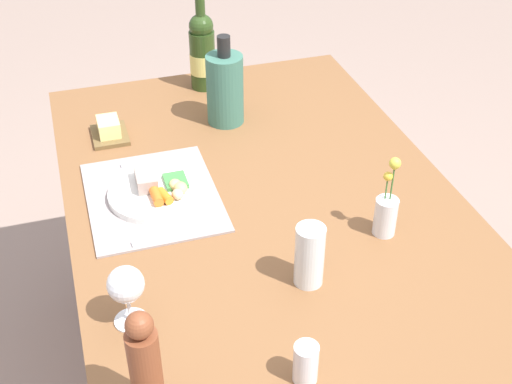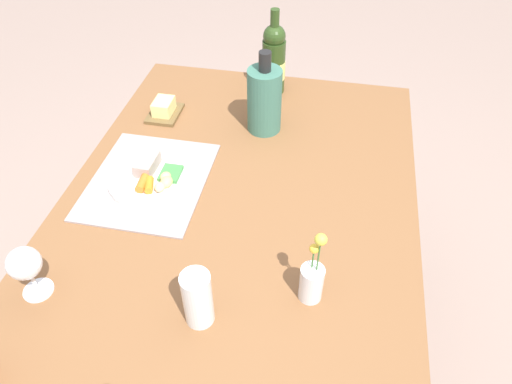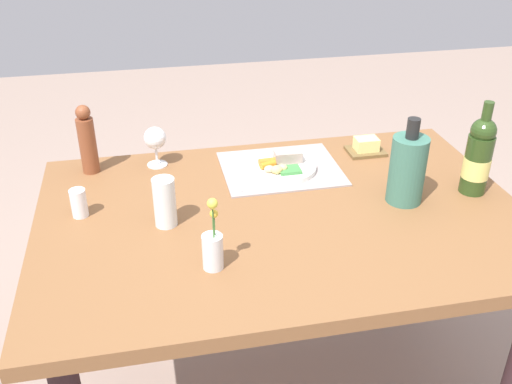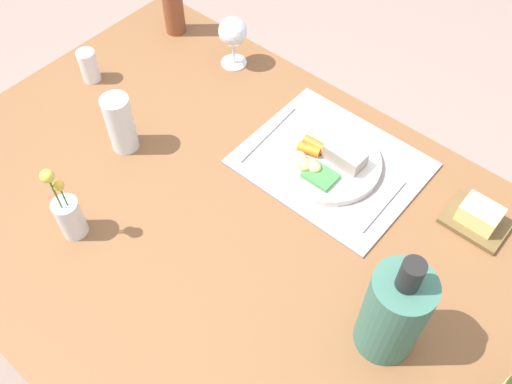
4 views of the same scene
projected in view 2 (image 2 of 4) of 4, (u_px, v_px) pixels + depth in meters
ground_plane at (241, 351)px, 1.82m from camera, size 8.00×8.00×0.00m
dining_table at (236, 233)px, 1.35m from camera, size 1.44×0.97×0.78m
placemat at (149, 180)px, 1.36m from camera, size 0.39×0.32×0.01m
dinner_plate at (152, 177)px, 1.34m from camera, size 0.24×0.24×0.05m
fork at (175, 147)px, 1.46m from camera, size 0.02×0.17×0.00m
knife at (136, 224)px, 1.23m from camera, size 0.03×0.22×0.00m
butter_dish at (164, 109)px, 1.59m from camera, size 0.13×0.10×0.06m
wine_bottle at (273, 60)px, 1.63m from camera, size 0.08×0.08×0.30m
flower_vase at (312, 279)px, 1.04m from camera, size 0.05×0.05×0.21m
water_tumbler at (197, 301)px, 1.00m from camera, size 0.06×0.06×0.15m
cooler_bottle at (264, 100)px, 1.47m from camera, size 0.11×0.11×0.27m
wine_glass at (25, 265)px, 1.02m from camera, size 0.07×0.07×0.14m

